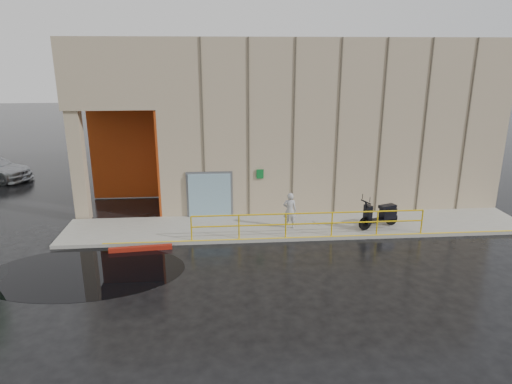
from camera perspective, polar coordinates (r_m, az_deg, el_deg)
The scene contains 8 objects.
ground at distance 15.78m, azimuth -6.77°, elevation -10.86°, with size 120.00×120.00×0.00m, color black.
sidewalk at distance 20.10m, azimuth 5.14°, elevation -4.28°, with size 20.00×3.00×0.15m, color gray.
building at distance 25.52m, azimuth 5.40°, elevation 9.83°, with size 20.00×10.17×8.00m.
guardrail at distance 18.69m, azimuth 6.63°, elevation -4.02°, with size 9.56×0.06×1.03m.
person at distance 19.45m, azimuth 4.25°, elevation -2.31°, with size 0.57×0.37×1.56m, color #A5A6AA.
scooter at distance 20.12m, azimuth 15.25°, elevation -1.93°, with size 2.03×1.24×1.53m.
red_curb at distance 18.34m, azimuth -14.22°, elevation -6.86°, with size 2.40×0.18×0.18m, color maroon.
puddle at distance 17.27m, azimuth -20.56°, elevation -9.33°, with size 6.91×4.25×0.01m, color black.
Camera 1 is at (0.70, -13.96, 7.32)m, focal length 32.00 mm.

